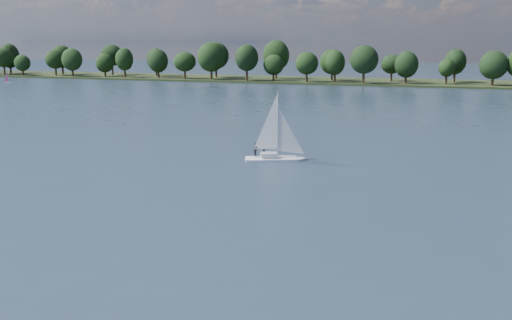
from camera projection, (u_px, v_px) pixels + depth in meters
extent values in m
plane|color=#233342|center=(365.00, 119.00, 119.38)|extent=(700.00, 700.00, 0.00)
cube|color=black|center=(408.00, 83.00, 222.99)|extent=(660.00, 40.00, 1.50)
cube|color=white|center=(273.00, 161.00, 77.95)|extent=(7.80, 4.92, 0.89)
cube|color=white|center=(273.00, 154.00, 77.77)|extent=(2.57, 2.10, 0.56)
cylinder|color=silver|center=(273.00, 124.00, 76.92)|extent=(0.13, 0.13, 8.91)
imported|color=black|center=(264.00, 149.00, 78.35)|extent=(0.66, 0.81, 1.92)
imported|color=black|center=(256.00, 149.00, 78.09)|extent=(1.12, 1.18, 1.92)
cube|color=white|center=(9.00, 83.00, 226.02)|extent=(3.16, 2.43, 0.48)
cylinder|color=silver|center=(8.00, 77.00, 225.54)|extent=(0.08, 0.08, 4.23)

